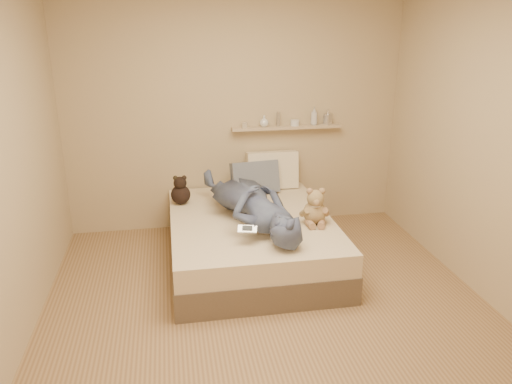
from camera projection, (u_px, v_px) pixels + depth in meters
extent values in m
plane|color=#94754C|center=(270.00, 314.00, 3.96)|extent=(3.80, 3.80, 0.00)
plane|color=tan|center=(235.00, 109.00, 5.29)|extent=(3.60, 0.00, 3.60)
plane|color=tan|center=(383.00, 293.00, 1.76)|extent=(3.60, 0.00, 3.60)
plane|color=tan|center=(0.00, 168.00, 3.23)|extent=(0.00, 3.80, 3.80)
plane|color=tan|center=(501.00, 144.00, 3.83)|extent=(0.00, 3.80, 3.80)
cube|color=brown|center=(251.00, 249.00, 4.78)|extent=(1.50, 1.90, 0.25)
cube|color=beige|center=(251.00, 227.00, 4.71)|extent=(1.48, 1.88, 0.20)
cube|color=silver|center=(247.00, 229.00, 4.07)|extent=(0.17, 0.10, 0.05)
cube|color=black|center=(247.00, 228.00, 4.06)|extent=(0.09, 0.06, 0.03)
sphere|color=tan|center=(315.00, 212.00, 4.51)|extent=(0.21, 0.21, 0.21)
sphere|color=tan|center=(316.00, 198.00, 4.44)|extent=(0.16, 0.16, 0.16)
sphere|color=#987B53|center=(310.00, 191.00, 4.42)|extent=(0.06, 0.06, 0.06)
sphere|color=#8B6A4C|center=(322.00, 191.00, 4.42)|extent=(0.06, 0.06, 0.06)
sphere|color=#937551|center=(317.00, 203.00, 4.38)|extent=(0.06, 0.06, 0.06)
cylinder|color=#987C51|center=(304.00, 212.00, 4.47)|extent=(0.08, 0.14, 0.12)
cylinder|color=#8E6B4C|center=(326.00, 212.00, 4.48)|extent=(0.11, 0.15, 0.12)
cylinder|color=#A17956|center=(310.00, 224.00, 4.44)|extent=(0.07, 0.14, 0.07)
cylinder|color=#9B7152|center=(321.00, 224.00, 4.45)|extent=(0.11, 0.15, 0.07)
cylinder|color=beige|center=(315.00, 205.00, 4.46)|extent=(0.12, 0.12, 0.02)
sphere|color=black|center=(181.00, 195.00, 4.99)|extent=(0.20, 0.20, 0.20)
sphere|color=black|center=(180.00, 183.00, 4.94)|extent=(0.13, 0.13, 0.13)
sphere|color=black|center=(175.00, 178.00, 4.91)|extent=(0.05, 0.05, 0.05)
sphere|color=black|center=(184.00, 178.00, 4.92)|extent=(0.05, 0.05, 0.05)
cube|color=beige|center=(272.00, 170.00, 5.44)|extent=(0.55, 0.21, 0.42)
cube|color=slate|center=(255.00, 177.00, 5.28)|extent=(0.52, 0.29, 0.37)
imported|color=#46556F|center=(251.00, 202.00, 4.53)|extent=(0.96, 1.66, 0.38)
cube|color=tan|center=(287.00, 127.00, 5.39)|extent=(1.20, 0.12, 0.03)
cylinder|color=beige|center=(245.00, 125.00, 5.30)|extent=(0.07, 0.07, 0.06)
imported|color=silver|center=(264.00, 121.00, 5.33)|extent=(0.11, 0.11, 0.12)
cylinder|color=silver|center=(278.00, 119.00, 5.35)|extent=(0.04, 0.04, 0.15)
cylinder|color=silver|center=(295.00, 123.00, 5.39)|extent=(0.10, 0.10, 0.06)
imported|color=silver|center=(314.00, 116.00, 5.41)|extent=(0.09, 0.09, 0.20)
imported|color=white|center=(328.00, 117.00, 5.44)|extent=(0.11, 0.11, 0.17)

